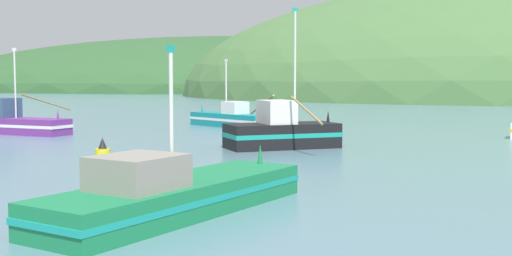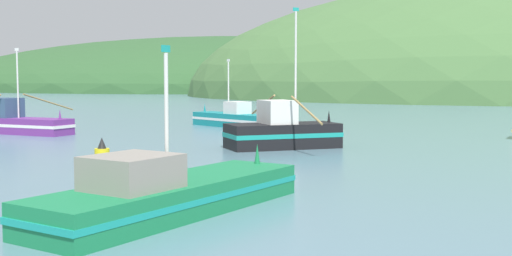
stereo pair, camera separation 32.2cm
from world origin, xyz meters
name	(u,v)px [view 2 (the right image)]	position (x,y,z in m)	size (l,w,h in m)	color
hill_mid_right	(475,88)	(72.82, 251.52, 0.00)	(114.49, 91.59, 51.62)	#2D562D
hill_far_right	(234,89)	(-21.53, 231.01, 0.00)	(209.90, 167.92, 37.78)	#2D562D
fishing_boat_teal	(233,119)	(-3.77, 43.28, 0.68)	(7.38, 7.50, 5.54)	#147F84
fishing_boat_black	(282,132)	(0.53, 27.53, 0.94)	(6.93, 9.50, 7.98)	black
fishing_boat_purple	(12,122)	(-19.16, 36.17, 0.80)	(9.74, 11.85, 6.12)	#6B2D84
fishing_boat_green	(169,194)	(-2.41, 9.34, 0.62)	(7.15, 9.82, 4.92)	#197A47
channel_buoy	(102,155)	(-7.39, 19.21, 0.53)	(0.67, 0.67, 1.33)	yellow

